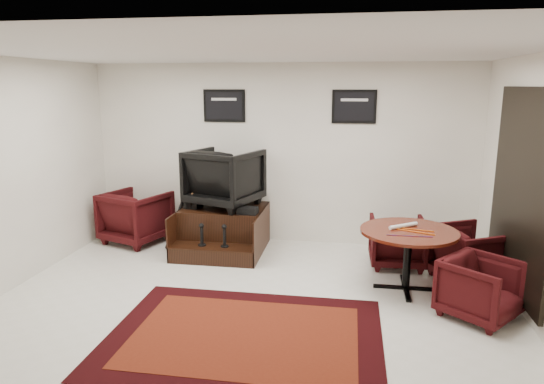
{
  "coord_description": "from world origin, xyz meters",
  "views": [
    {
      "loc": [
        1.07,
        -4.96,
        2.46
      ],
      "look_at": [
        0.11,
        0.9,
        1.15
      ],
      "focal_mm": 32.0,
      "sensor_mm": 36.0,
      "label": 1
    }
  ],
  "objects_px": {
    "table_chair_corner": "(481,286)",
    "shine_podium": "(223,230)",
    "armchair_side": "(136,214)",
    "meeting_table": "(409,237)",
    "table_chair_back": "(397,239)",
    "shine_chair": "(225,175)",
    "table_chair_window": "(469,251)"
  },
  "relations": [
    {
      "from": "table_chair_window",
      "to": "armchair_side",
      "type": "bearing_deg",
      "value": 53.35
    },
    {
      "from": "armchair_side",
      "to": "meeting_table",
      "type": "relative_size",
      "value": 0.78
    },
    {
      "from": "shine_podium",
      "to": "shine_chair",
      "type": "height_order",
      "value": "shine_chair"
    },
    {
      "from": "table_chair_corner",
      "to": "table_chair_back",
      "type": "bearing_deg",
      "value": 66.91
    },
    {
      "from": "table_chair_window",
      "to": "shine_chair",
      "type": "bearing_deg",
      "value": 49.26
    },
    {
      "from": "armchair_side",
      "to": "table_chair_window",
      "type": "height_order",
      "value": "armchair_side"
    },
    {
      "from": "shine_chair",
      "to": "table_chair_back",
      "type": "bearing_deg",
      "value": -169.91
    },
    {
      "from": "table_chair_corner",
      "to": "shine_podium",
      "type": "bearing_deg",
      "value": 102.16
    },
    {
      "from": "meeting_table",
      "to": "armchair_side",
      "type": "bearing_deg",
      "value": 163.18
    },
    {
      "from": "table_chair_back",
      "to": "armchair_side",
      "type": "bearing_deg",
      "value": -7.51
    },
    {
      "from": "shine_podium",
      "to": "table_chair_corner",
      "type": "height_order",
      "value": "table_chair_corner"
    },
    {
      "from": "armchair_side",
      "to": "shine_podium",
      "type": "bearing_deg",
      "value": -165.48
    },
    {
      "from": "shine_podium",
      "to": "table_chair_back",
      "type": "relative_size",
      "value": 1.72
    },
    {
      "from": "shine_chair",
      "to": "table_chair_back",
      "type": "height_order",
      "value": "shine_chair"
    },
    {
      "from": "shine_podium",
      "to": "table_chair_window",
      "type": "height_order",
      "value": "table_chair_window"
    },
    {
      "from": "meeting_table",
      "to": "table_chair_back",
      "type": "relative_size",
      "value": 1.55
    },
    {
      "from": "shine_chair",
      "to": "table_chair_window",
      "type": "relative_size",
      "value": 1.23
    },
    {
      "from": "armchair_side",
      "to": "meeting_table",
      "type": "bearing_deg",
      "value": -177.17
    },
    {
      "from": "shine_chair",
      "to": "meeting_table",
      "type": "distance_m",
      "value": 2.92
    },
    {
      "from": "meeting_table",
      "to": "table_chair_back",
      "type": "distance_m",
      "value": 0.88
    },
    {
      "from": "meeting_table",
      "to": "table_chair_window",
      "type": "xyz_separation_m",
      "value": [
        0.81,
        0.4,
        -0.27
      ]
    },
    {
      "from": "table_chair_back",
      "to": "table_chair_corner",
      "type": "height_order",
      "value": "table_chair_back"
    },
    {
      "from": "meeting_table",
      "to": "table_chair_back",
      "type": "bearing_deg",
      "value": 93.26
    },
    {
      "from": "armchair_side",
      "to": "meeting_table",
      "type": "distance_m",
      "value": 4.26
    },
    {
      "from": "shine_chair",
      "to": "table_chair_window",
      "type": "distance_m",
      "value": 3.59
    },
    {
      "from": "armchair_side",
      "to": "table_chair_back",
      "type": "distance_m",
      "value": 4.04
    },
    {
      "from": "shine_chair",
      "to": "table_chair_corner",
      "type": "bearing_deg",
      "value": 169.6
    },
    {
      "from": "armchair_side",
      "to": "table_chair_corner",
      "type": "xyz_separation_m",
      "value": [
        4.77,
        -1.87,
        -0.09
      ]
    },
    {
      "from": "shine_chair",
      "to": "armchair_side",
      "type": "height_order",
      "value": "shine_chair"
    },
    {
      "from": "shine_chair",
      "to": "meeting_table",
      "type": "xyz_separation_m",
      "value": [
        2.6,
        -1.23,
        -0.46
      ]
    },
    {
      "from": "armchair_side",
      "to": "table_chair_window",
      "type": "relative_size",
      "value": 1.15
    },
    {
      "from": "table_chair_back",
      "to": "table_chair_window",
      "type": "relative_size",
      "value": 0.94
    }
  ]
}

